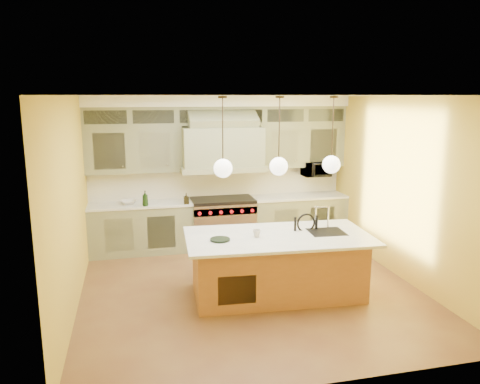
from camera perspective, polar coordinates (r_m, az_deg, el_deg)
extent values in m
plane|color=brown|center=(7.29, 1.24, -11.75)|extent=(5.00, 5.00, 0.00)
plane|color=white|center=(6.69, 1.35, 11.68)|extent=(5.00, 5.00, 0.00)
plane|color=gold|center=(9.25, -2.60, 2.64)|extent=(5.00, 0.00, 5.00)
plane|color=gold|center=(4.55, 9.26, -7.01)|extent=(5.00, 0.00, 5.00)
plane|color=gold|center=(6.69, -19.94, -1.55)|extent=(0.00, 5.00, 5.00)
plane|color=gold|center=(7.84, 19.26, 0.37)|extent=(0.00, 5.00, 5.00)
cube|color=gray|center=(8.99, -11.93, -4.40)|extent=(1.90, 0.65, 0.90)
cube|color=gray|center=(9.55, 7.01, -3.28)|extent=(1.90, 0.65, 0.90)
cube|color=white|center=(8.87, -12.06, -1.48)|extent=(1.90, 0.68, 0.04)
cube|color=white|center=(9.44, 7.08, -0.52)|extent=(1.90, 0.68, 0.04)
cube|color=silver|center=(9.27, -2.57, 1.21)|extent=(5.00, 0.04, 0.56)
cube|color=gray|center=(8.85, -12.85, 5.06)|extent=(1.75, 0.35, 0.85)
cube|color=gray|center=(9.45, 7.34, 5.66)|extent=(1.75, 0.35, 0.85)
cube|color=gray|center=(8.84, -2.21, 5.50)|extent=(1.50, 0.70, 0.75)
cube|color=gray|center=(8.89, -2.19, 2.93)|extent=(1.60, 0.76, 0.10)
cube|color=#333833|center=(8.97, -2.46, 9.27)|extent=(5.00, 0.35, 0.35)
cube|color=white|center=(8.94, -2.45, 11.02)|extent=(5.00, 0.47, 0.20)
cube|color=silver|center=(9.12, -2.14, -3.91)|extent=(1.20, 0.70, 0.90)
cube|color=black|center=(9.01, -2.16, -0.97)|extent=(1.20, 0.70, 0.06)
cube|color=silver|center=(8.73, -1.74, -2.38)|extent=(1.20, 0.06, 0.14)
cube|color=#9A6136|center=(6.99, 4.53, -8.95)|extent=(2.48, 1.30, 0.88)
cube|color=white|center=(6.80, 4.69, -5.46)|extent=(2.74, 1.56, 0.04)
cube|color=black|center=(7.06, 10.49, -4.97)|extent=(0.54, 0.49, 0.05)
cylinder|color=black|center=(6.93, 7.76, -10.12)|extent=(0.04, 0.04, 0.68)
cylinder|color=black|center=(7.07, 10.38, -9.75)|extent=(0.04, 0.04, 0.68)
cylinder|color=black|center=(7.23, 6.62, -9.15)|extent=(0.04, 0.04, 0.68)
cylinder|color=black|center=(7.36, 9.15, -8.82)|extent=(0.04, 0.04, 0.68)
cube|color=black|center=(7.02, 8.57, -6.71)|extent=(0.43, 0.43, 0.05)
torus|color=black|center=(7.08, 8.05, -3.76)|extent=(0.30, 0.05, 0.30)
imported|color=black|center=(9.56, 9.25, 2.80)|extent=(0.54, 0.37, 0.30)
imported|color=black|center=(8.60, -11.49, -0.77)|extent=(0.13, 0.13, 0.28)
imported|color=black|center=(8.66, -6.57, -0.80)|extent=(0.09, 0.09, 0.20)
imported|color=silver|center=(8.84, -13.43, -1.22)|extent=(0.32, 0.32, 0.07)
imported|color=beige|center=(6.69, 2.05, -5.06)|extent=(0.12, 0.12, 0.11)
cylinder|color=#2D2319|center=(6.35, -2.15, 11.50)|extent=(0.12, 0.12, 0.03)
cylinder|color=#2D2319|center=(6.36, -2.12, 7.49)|extent=(0.02, 0.02, 0.93)
sphere|color=white|center=(6.42, -2.09, 2.90)|extent=(0.26, 0.26, 0.26)
cylinder|color=#2D2319|center=(6.55, 4.87, 11.47)|extent=(0.12, 0.12, 0.03)
cylinder|color=#2D2319|center=(6.56, 4.81, 7.59)|extent=(0.02, 0.02, 0.93)
sphere|color=white|center=(6.62, 4.73, 3.14)|extent=(0.26, 0.26, 0.26)
cylinder|color=#2D2319|center=(6.84, 11.39, 11.30)|extent=(0.12, 0.12, 0.03)
cylinder|color=#2D2319|center=(6.85, 11.24, 7.58)|extent=(0.02, 0.02, 0.93)
sphere|color=white|center=(6.91, 11.07, 3.31)|extent=(0.26, 0.26, 0.26)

